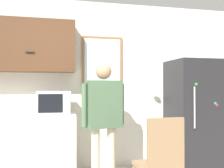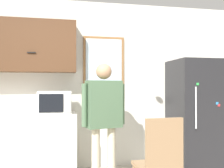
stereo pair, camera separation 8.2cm
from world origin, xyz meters
name	(u,v)px [view 2 (the right image)]	position (x,y,z in m)	size (l,w,h in m)	color
back_wall	(90,84)	(0.00, 2.00, 1.35)	(6.00, 0.06, 2.70)	silver
counter	(6,146)	(-1.22, 1.68, 0.46)	(1.96, 0.58, 0.92)	silver
upper_cabinets	(9,46)	(-1.22, 1.81, 1.91)	(1.96, 0.34, 0.78)	#51331E
microwave	(55,102)	(-0.55, 1.61, 1.08)	(0.46, 0.38, 0.32)	white
person	(104,110)	(0.11, 1.24, 0.99)	(0.60, 0.32, 1.62)	beige
refrigerator	(195,114)	(1.66, 1.61, 0.87)	(0.73, 0.75, 1.73)	#232326
chair	(160,160)	(0.59, 0.44, 0.53)	(0.46, 0.46, 0.99)	#997551
window	(104,69)	(0.22, 1.96, 1.60)	(0.67, 0.05, 1.05)	olive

